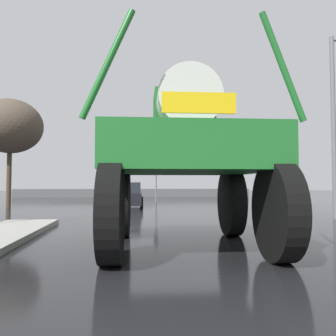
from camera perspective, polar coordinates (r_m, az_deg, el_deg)
ground_plane at (r=18.74m, az=-4.05°, el=-6.97°), size 120.00×120.00×0.00m
oversize_sprayer at (r=7.88m, az=2.77°, el=1.60°), size 4.04×5.28×4.52m
sedan_ahead at (r=21.66m, az=-6.58°, el=-4.49°), size 2.03×4.17×1.52m
traffic_signal_near_right at (r=12.74m, az=15.22°, el=2.23°), size 0.24×0.54×3.39m
traffic_signal_far_left at (r=27.72m, az=-1.98°, el=-0.17°), size 0.24×0.55×3.60m
streetlight_near_right at (r=16.02m, az=25.85°, el=7.62°), size 1.79×0.24×7.53m
bare_tree_left at (r=23.97m, az=-24.43°, el=6.21°), size 3.98×3.98×6.72m
roadside_barrier at (r=38.71m, az=-5.41°, el=-4.09°), size 26.00×0.24×0.90m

